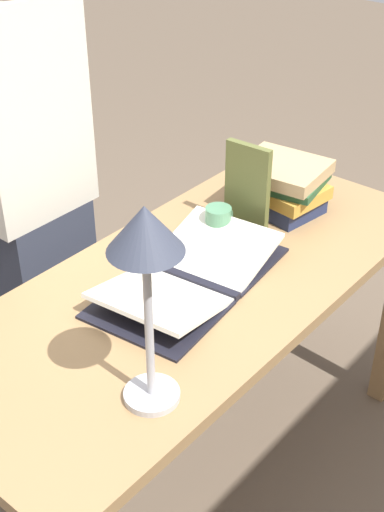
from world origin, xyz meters
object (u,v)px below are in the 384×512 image
pencil (159,242)px  person_reader (34,198)px  open_book (189,276)px  reading_lamp (146,252)px  book_stack_tall (282,185)px  book_standing_upright (247,188)px  coffee_mug (219,223)px

pencil → person_reader: 0.44m
open_book → reading_lamp: (0.38, 0.21, 0.35)m
book_stack_tall → book_standing_upright: book_standing_upright is taller
reading_lamp → coffee_mug: (-0.61, -0.29, -0.32)m
book_standing_upright → pencil: book_standing_upright is taller
coffee_mug → pencil: size_ratio=0.70×
reading_lamp → pencil: bearing=-139.5°
book_stack_tall → pencil: bearing=-21.6°
open_book → pencil: size_ratio=3.89×
coffee_mug → pencil: (0.13, -0.11, -0.05)m
book_stack_tall → person_reader: 0.76m
reading_lamp → coffee_mug: 0.75m
book_standing_upright → open_book: bearing=6.5°
book_standing_upright → pencil: size_ratio=1.75×
book_stack_tall → reading_lamp: bearing=16.2°
open_book → book_standing_upright: 0.35m
open_book → person_reader: 0.62m
reading_lamp → book_stack_tall: bearing=-163.8°
book_standing_upright → person_reader: bearing=-62.3°
person_reader → coffee_mug: bearing=-66.0°
book_stack_tall → pencil: 0.43m
open_book → pencil: (-0.10, -0.19, -0.02)m
open_book → pencil: open_book is taller
book_stack_tall → pencil: book_stack_tall is taller
book_standing_upright → reading_lamp: (0.70, 0.26, 0.24)m
open_book → book_stack_tall: 0.49m
open_book → coffee_mug: (-0.23, -0.08, 0.03)m
open_book → person_reader: size_ratio=0.36×
pencil → book_standing_upright: bearing=148.1°
person_reader → open_book: bearing=-89.1°
reading_lamp → pencil: reading_lamp is taller
book_stack_tall → open_book: bearing=4.7°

